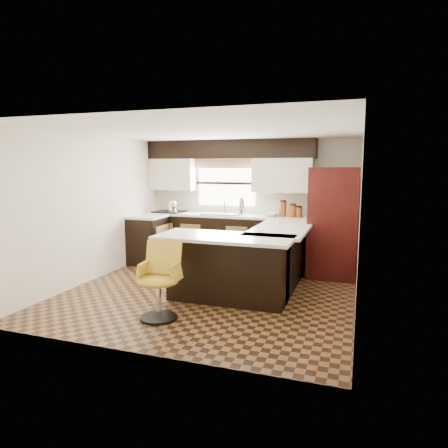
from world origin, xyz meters
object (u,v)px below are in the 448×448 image
at_px(peninsula_return, 228,269).
at_px(refrigerator, 333,223).
at_px(bar_chair, 158,282).
at_px(peninsula_long, 278,257).

height_order(peninsula_return, refrigerator, refrigerator).
relative_size(peninsula_return, refrigerator, 0.88).
bearing_deg(peninsula_return, refrigerator, 54.02).
bearing_deg(bar_chair, peninsula_long, 55.40).
bearing_deg(refrigerator, peninsula_return, -125.98).
xyz_separation_m(peninsula_return, bar_chair, (-0.60, -0.95, 0.03)).
bearing_deg(peninsula_long, refrigerator, 46.51).
xyz_separation_m(peninsula_long, peninsula_return, (-0.53, -0.97, 0.00)).
xyz_separation_m(refrigerator, bar_chair, (-1.90, -2.74, -0.46)).
bearing_deg(refrigerator, bar_chair, -124.73).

